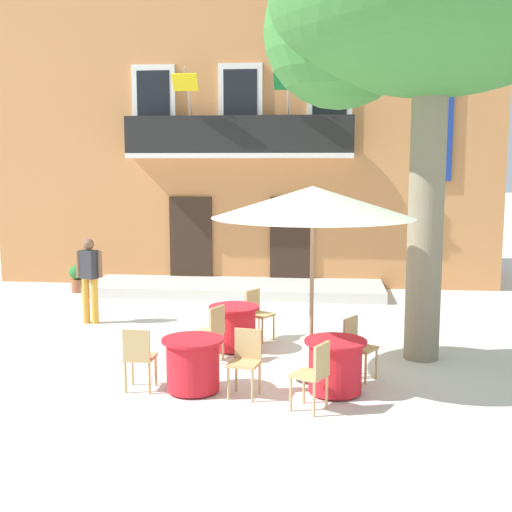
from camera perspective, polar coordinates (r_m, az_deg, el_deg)
The scene contains 16 objects.
ground_plane at distance 12.32m, azimuth -3.43°, elevation -6.92°, with size 120.00×120.00×0.00m, color silver.
building_facade at distance 18.85m, azimuth -0.53°, elevation 9.80°, with size 13.00×5.09×7.50m.
entrance_step_platform at distance 16.21m, azimuth -1.70°, elevation -2.80°, with size 7.12×1.92×0.25m, color silver.
plane_tree at distance 11.15m, azimuth 14.56°, elevation 20.10°, with size 5.20×4.57×7.22m.
cafe_table_near_tree at distance 9.35m, azimuth 6.83°, elevation -9.36°, with size 0.86×0.86×0.76m.
cafe_chair_near_tree_0 at distance 9.98m, azimuth 8.63°, elevation -7.45°, with size 0.55×0.55×0.91m.
cafe_chair_near_tree_1 at distance 8.64m, azimuth 5.03°, elevation -9.86°, with size 0.54×0.54×0.91m.
cafe_table_middle at distance 11.38m, azimuth -1.90°, elevation -6.13°, with size 0.86×0.86×0.76m.
cafe_chair_middle_0 at distance 10.71m, azimuth -3.81°, elevation -6.30°, with size 0.54×0.54×0.91m.
cafe_chair_middle_1 at distance 11.96m, azimuth 0.10°, elevation -4.74°, with size 0.55×0.55×0.91m.
cafe_table_front at distance 9.40m, azimuth -5.44°, elevation -9.24°, with size 0.86×0.86×0.76m.
cafe_chair_front_0 at distance 9.47m, azimuth -10.05°, elevation -8.34°, with size 0.40×0.40×0.91m.
cafe_chair_front_1 at distance 9.18m, azimuth -0.88°, elevation -8.73°, with size 0.47×0.47×0.91m.
cafe_umbrella at distance 9.47m, azimuth 4.90°, elevation 4.57°, with size 2.90×2.90×2.85m.
ground_planter_left at distance 16.90m, azimuth -15.08°, elevation -1.74°, with size 0.42×0.42×0.68m.
pedestrian_near_entrance at distance 13.50m, azimuth -14.12°, elevation -1.64°, with size 0.53×0.34×1.70m.
Camera 1 is at (1.97, -11.73, 3.19)m, focal length 46.53 mm.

